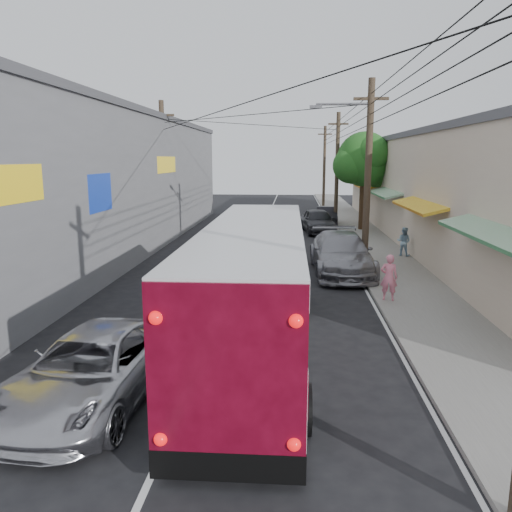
{
  "coord_description": "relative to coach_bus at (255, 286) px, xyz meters",
  "views": [
    {
      "loc": [
        2.14,
        -8.09,
        4.85
      ],
      "look_at": [
        0.92,
        8.27,
        1.63
      ],
      "focal_mm": 35.0,
      "sensor_mm": 36.0,
      "label": 1
    }
  ],
  "objects": [
    {
      "name": "jeepney",
      "position": [
        -3.02,
        -3.09,
        -0.96
      ],
      "size": [
        2.78,
        5.31,
        1.42
      ],
      "primitive_type": "imported",
      "rotation": [
        0.0,
        0.0,
        -0.08
      ],
      "color": "silver",
      "rests_on": "ground"
    },
    {
      "name": "utility_poles",
      "position": [
        1.93,
        16.23,
        2.45
      ],
      "size": [
        11.8,
        45.28,
        8.0
      ],
      "color": "#473828",
      "rests_on": "ground"
    },
    {
      "name": "coach_bus",
      "position": [
        0.0,
        0.0,
        0.0
      ],
      "size": [
        2.64,
        11.25,
        3.24
      ],
      "rotation": [
        0.0,
        0.0,
        0.01
      ],
      "color": "silver",
      "rests_on": "ground"
    },
    {
      "name": "sidewalk",
      "position": [
        5.3,
        15.91,
        -1.62
      ],
      "size": [
        3.0,
        80.0,
        0.12
      ],
      "primitive_type": "cube",
      "color": "slate",
      "rests_on": "ground"
    },
    {
      "name": "parked_car_far",
      "position": [
        3.4,
        24.51,
        -1.0
      ],
      "size": [
        1.54,
        4.15,
        1.36
      ],
      "primitive_type": "imported",
      "rotation": [
        0.0,
        0.0,
        -0.02
      ],
      "color": "black",
      "rests_on": "ground"
    },
    {
      "name": "pedestrian_near",
      "position": [
        4.2,
        4.45,
        -0.76
      ],
      "size": [
        0.64,
        0.49,
        1.58
      ],
      "primitive_type": "imported",
      "rotation": [
        0.0,
        0.0,
        2.93
      ],
      "color": "pink",
      "rests_on": "sidewalk"
    },
    {
      "name": "ground",
      "position": [
        -1.2,
        -4.09,
        -1.68
      ],
      "size": [
        120.0,
        120.0,
        0.0
      ],
      "primitive_type": "plane",
      "color": "black",
      "rests_on": "ground"
    },
    {
      "name": "parked_car_mid",
      "position": [
        2.6,
        20.78,
        -0.88
      ],
      "size": [
        2.47,
        4.87,
        1.59
      ],
      "primitive_type": "imported",
      "rotation": [
        0.0,
        0.0,
        0.13
      ],
      "color": "#292A2F",
      "rests_on": "ground"
    },
    {
      "name": "building_left",
      "position": [
        -9.7,
        13.9,
        1.98
      ],
      "size": [
        7.2,
        36.0,
        7.25
      ],
      "color": "slate",
      "rests_on": "ground"
    },
    {
      "name": "building_right",
      "position": [
        9.79,
        17.91,
        1.48
      ],
      "size": [
        7.09,
        40.0,
        6.25
      ],
      "color": "beige",
      "rests_on": "ground"
    },
    {
      "name": "parked_suv",
      "position": [
        3.02,
        8.91,
        -0.81
      ],
      "size": [
        2.64,
        6.03,
        1.72
      ],
      "primitive_type": "imported",
      "rotation": [
        0.0,
        0.0,
        0.04
      ],
      "color": "gray",
      "rests_on": "ground"
    },
    {
      "name": "street_tree",
      "position": [
        5.67,
        21.92,
        3.0
      ],
      "size": [
        4.4,
        4.0,
        6.6
      ],
      "color": "#3F2B19",
      "rests_on": "ground"
    },
    {
      "name": "pedestrian_far",
      "position": [
        6.4,
        12.48,
        -0.85
      ],
      "size": [
        0.87,
        0.82,
        1.42
      ],
      "primitive_type": "imported",
      "rotation": [
        0.0,
        0.0,
        2.59
      ],
      "color": "#8DB2CD",
      "rests_on": "sidewalk"
    }
  ]
}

